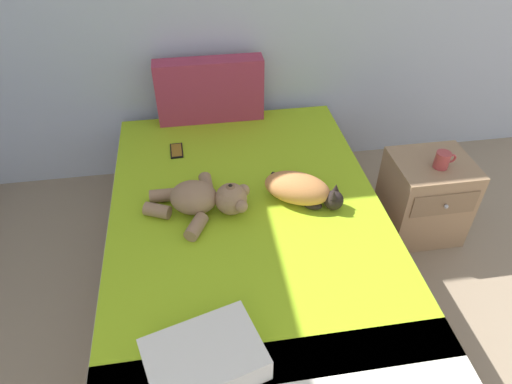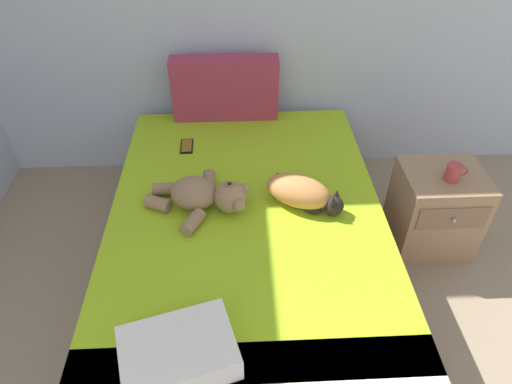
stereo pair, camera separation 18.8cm
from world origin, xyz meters
The scene contains 8 objects.
bed centered at (1.65, 3.26, 0.24)m, with size 1.42×2.09×0.48m.
patterned_cushion centered at (1.54, 4.21, 0.68)m, with size 0.67×0.13×0.40m.
cat centered at (1.92, 3.33, 0.55)m, with size 0.41×0.38×0.15m.
teddy_bear centered at (1.44, 3.33, 0.55)m, with size 0.53×0.45×0.17m.
cell_phone centered at (1.31, 3.87, 0.49)m, with size 0.08×0.15×0.01m.
throw_pillow centered at (1.38, 2.48, 0.54)m, with size 0.40×0.28×0.11m, color white.
nightstand centered at (2.73, 3.49, 0.26)m, with size 0.44×0.42×0.51m.
mug centered at (2.74, 3.44, 0.56)m, with size 0.12×0.08×0.09m.
Camera 1 is at (1.42, 1.61, 2.01)m, focal length 31.98 mm.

